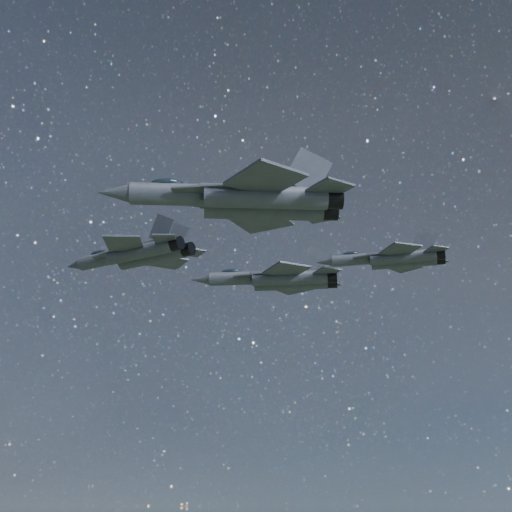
# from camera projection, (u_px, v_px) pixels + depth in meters

# --- Properties ---
(jet_lead) EXTENTS (17.99, 11.89, 4.60)m
(jet_lead) POSITION_uv_depth(u_px,v_px,m) (136.00, 254.00, 79.19)
(jet_lead) COLOR #3A3E49
(jet_left) EXTENTS (18.92, 13.45, 4.82)m
(jet_left) POSITION_uv_depth(u_px,v_px,m) (278.00, 279.00, 87.46)
(jet_left) COLOR #3A3E49
(jet_right) EXTENTS (19.89, 13.67, 4.99)m
(jet_right) POSITION_uv_depth(u_px,v_px,m) (245.00, 199.00, 55.25)
(jet_right) COLOR #3A3E49
(jet_slot) EXTENTS (15.22, 10.67, 3.84)m
(jet_slot) POSITION_uv_depth(u_px,v_px,m) (393.00, 258.00, 80.10)
(jet_slot) COLOR #3A3E49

